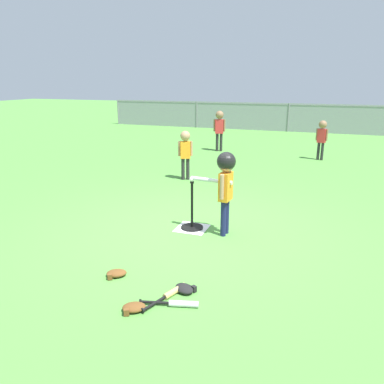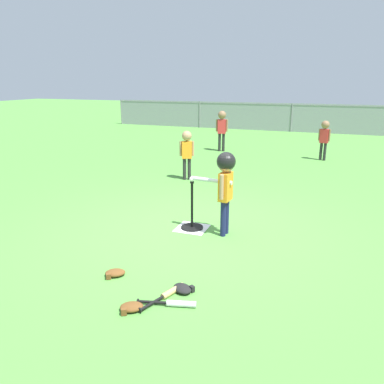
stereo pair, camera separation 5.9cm
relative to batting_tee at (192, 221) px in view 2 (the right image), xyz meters
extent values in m
plane|color=#51933D|center=(0.04, -0.08, -0.11)|extent=(60.00, 60.00, 0.00)
cube|color=white|center=(0.00, 0.00, -0.11)|extent=(0.44, 0.44, 0.01)
cylinder|color=black|center=(0.00, 0.00, -0.10)|extent=(0.32, 0.32, 0.03)
cylinder|color=black|center=(0.00, 0.00, 0.25)|extent=(0.04, 0.04, 0.68)
cylinder|color=black|center=(0.00, 0.00, 0.58)|extent=(0.06, 0.06, 0.02)
sphere|color=white|center=(0.00, 0.00, 0.63)|extent=(0.07, 0.07, 0.07)
cylinder|color=#191E4C|center=(0.50, -0.11, 0.14)|extent=(0.08, 0.08, 0.50)
cylinder|color=#191E4C|center=(0.51, 0.00, 0.14)|extent=(0.08, 0.08, 0.50)
cube|color=orange|center=(0.50, -0.05, 0.58)|extent=(0.16, 0.23, 0.39)
cylinder|color=tan|center=(0.49, -0.19, 0.61)|extent=(0.06, 0.06, 0.33)
cylinder|color=tan|center=(0.52, 0.09, 0.61)|extent=(0.06, 0.06, 0.33)
sphere|color=tan|center=(0.50, -0.05, 0.90)|extent=(0.22, 0.22, 0.22)
sphere|color=black|center=(0.50, -0.05, 0.92)|extent=(0.26, 0.26, 0.26)
cylinder|color=silver|center=(0.29, -0.03, 0.64)|extent=(0.60, 0.12, 0.06)
cylinder|color=#262626|center=(-1.32, 6.11, 0.15)|extent=(0.08, 0.08, 0.53)
cylinder|color=#262626|center=(-1.43, 6.08, 0.15)|extent=(0.08, 0.08, 0.53)
cube|color=red|center=(-1.37, 6.10, 0.63)|extent=(0.26, 0.19, 0.41)
cylinder|color=#8C6647|center=(-1.23, 6.13, 0.66)|extent=(0.06, 0.06, 0.36)
cylinder|color=#8C6647|center=(-1.52, 6.06, 0.66)|extent=(0.06, 0.06, 0.36)
sphere|color=#8C6647|center=(-1.37, 6.10, 0.96)|extent=(0.24, 0.24, 0.24)
cylinder|color=#262626|center=(1.59, 5.75, 0.12)|extent=(0.07, 0.07, 0.47)
cylinder|color=#262626|center=(1.49, 5.78, 0.12)|extent=(0.07, 0.07, 0.47)
cube|color=red|center=(1.54, 5.77, 0.54)|extent=(0.23, 0.17, 0.36)
cylinder|color=#8C6647|center=(1.66, 5.73, 0.56)|extent=(0.05, 0.05, 0.31)
cylinder|color=#8C6647|center=(1.41, 5.80, 0.56)|extent=(0.05, 0.05, 0.31)
sphere|color=#8C6647|center=(1.54, 5.77, 0.83)|extent=(0.21, 0.21, 0.21)
cylinder|color=#262626|center=(-1.05, 2.60, 0.12)|extent=(0.07, 0.07, 0.47)
cylinder|color=#262626|center=(-1.15, 2.55, 0.12)|extent=(0.07, 0.07, 0.47)
cube|color=orange|center=(-1.10, 2.58, 0.54)|extent=(0.24, 0.20, 0.36)
cylinder|color=tan|center=(-0.98, 2.63, 0.56)|extent=(0.05, 0.05, 0.31)
cylinder|color=tan|center=(-1.22, 2.52, 0.56)|extent=(0.05, 0.05, 0.31)
sphere|color=tan|center=(-1.10, 2.58, 0.83)|extent=(0.21, 0.21, 0.21)
cylinder|color=silver|center=(0.61, -1.89, -0.08)|extent=(0.29, 0.13, 0.06)
cylinder|color=black|center=(0.34, -1.96, -0.08)|extent=(0.28, 0.10, 0.03)
cylinder|color=black|center=(0.20, -2.00, -0.08)|extent=(0.03, 0.05, 0.05)
cylinder|color=#DBB266|center=(0.44, -1.71, -0.08)|extent=(0.16, 0.30, 0.06)
cylinder|color=black|center=(0.34, -1.99, -0.08)|extent=(0.13, 0.29, 0.03)
cylinder|color=black|center=(0.29, -2.13, -0.08)|extent=(0.05, 0.03, 0.05)
ellipsoid|color=black|center=(0.52, -1.64, -0.08)|extent=(0.27, 0.25, 0.07)
cube|color=black|center=(0.61, -1.61, -0.08)|extent=(0.06, 0.06, 0.06)
ellipsoid|color=brown|center=(0.20, -2.11, -0.08)|extent=(0.27, 0.24, 0.07)
cube|color=brown|center=(0.17, -2.20, -0.08)|extent=(0.06, 0.06, 0.06)
ellipsoid|color=brown|center=(-0.30, -1.60, -0.08)|extent=(0.27, 0.25, 0.07)
cube|color=brown|center=(-0.32, -1.70, -0.08)|extent=(0.06, 0.06, 0.06)
cylinder|color=slate|center=(-7.96, 11.36, 0.46)|extent=(0.06, 0.06, 1.15)
cylinder|color=slate|center=(-3.96, 11.36, 0.46)|extent=(0.06, 0.06, 1.15)
cylinder|color=slate|center=(0.04, 11.36, 0.46)|extent=(0.06, 0.06, 1.15)
cube|color=gray|center=(0.04, 11.36, 0.98)|extent=(16.00, 0.03, 0.03)
cube|color=gray|center=(0.04, 11.36, 0.46)|extent=(16.00, 0.01, 1.15)
camera|label=1|loc=(1.77, -4.82, 1.97)|focal=35.45mm
camera|label=2|loc=(1.83, -4.80, 1.97)|focal=35.45mm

